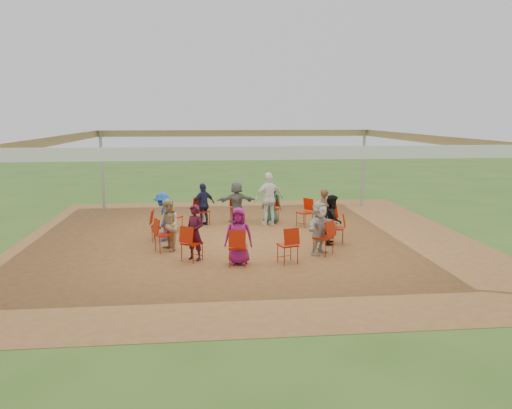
{
  "coord_description": "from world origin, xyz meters",
  "views": [
    {
      "loc": [
        -1.21,
        -13.96,
        3.53
      ],
      "look_at": [
        0.27,
        0.3,
        0.98
      ],
      "focal_mm": 35.0,
      "sensor_mm": 36.0,
      "label": 1
    }
  ],
  "objects": [
    {
      "name": "chair_4",
      "position": [
        -0.17,
        2.52,
        0.45
      ],
      "size": [
        0.45,
        0.47,
        0.9
      ],
      "primitive_type": null,
      "rotation": [
        0.0,
        0.0,
        -3.08
      ],
      "color": "#A31701",
      "rests_on": "ground"
    },
    {
      "name": "chair_1",
      "position": [
        2.48,
        0.47,
        0.45
      ],
      "size": [
        0.51,
        0.49,
        0.9
      ],
      "primitive_type": null,
      "rotation": [
        0.0,
        0.0,
        1.76
      ],
      "color": "#A31701",
      "rests_on": "ground"
    },
    {
      "name": "person_seated_6",
      "position": [
        -2.19,
        -1.0,
        0.7
      ],
      "size": [
        0.63,
        0.77,
        1.38
      ],
      "primitive_type": "imported",
      "rotation": [
        0.0,
        0.0,
        -1.14
      ],
      "color": "tan",
      "rests_on": "ground"
    },
    {
      "name": "chair_6",
      "position": [
        -2.17,
        1.3,
        0.45
      ],
      "size": [
        0.59,
        0.59,
        0.9
      ],
      "primitive_type": null,
      "rotation": [
        0.0,
        0.0,
        -2.11
      ],
      "color": "#A31701",
      "rests_on": "ground"
    },
    {
      "name": "person_seated_0",
      "position": [
        2.3,
        -0.7,
        0.7
      ],
      "size": [
        0.57,
        0.76,
        1.38
      ],
      "primitive_type": "imported",
      "rotation": [
        0.0,
        0.0,
        1.27
      ],
      "color": "black",
      "rests_on": "ground"
    },
    {
      "name": "tent",
      "position": [
        0.0,
        0.0,
        2.37
      ],
      "size": [
        10.33,
        10.33,
        3.0
      ],
      "color": "#B2B2B7",
      "rests_on": "ground"
    },
    {
      "name": "chair_8",
      "position": [
        -2.3,
        -1.05,
        0.45
      ],
      "size": [
        0.57,
        0.56,
        0.9
      ],
      "primitive_type": null,
      "rotation": [
        0.0,
        0.0,
        -1.14
      ],
      "color": "#A31701",
      "rests_on": "ground"
    },
    {
      "name": "person_seated_2",
      "position": [
        0.98,
        2.2,
        0.7
      ],
      "size": [
        0.77,
        0.62,
        1.38
      ],
      "primitive_type": "imported",
      "rotation": [
        0.0,
        0.0,
        2.72
      ],
      "color": "#285337",
      "rests_on": "ground"
    },
    {
      "name": "person_seated_1",
      "position": [
        2.37,
        0.45,
        0.7
      ],
      "size": [
        0.42,
        0.56,
        1.38
      ],
      "primitive_type": "imported",
      "rotation": [
        0.0,
        0.0,
        1.76
      ],
      "color": "brown",
      "rests_on": "ground"
    },
    {
      "name": "chair_12",
      "position": [
        1.8,
        -1.78,
        0.45
      ],
      "size": [
        0.61,
        0.61,
        0.9
      ],
      "primitive_type": null,
      "rotation": [
        0.0,
        0.0,
        0.79
      ],
      "color": "#A31701",
      "rests_on": "ground"
    },
    {
      "name": "chair_11",
      "position": [
        0.76,
        -2.41,
        0.45
      ],
      "size": [
        0.53,
        0.55,
        0.9
      ],
      "primitive_type": null,
      "rotation": [
        0.0,
        0.0,
        0.31
      ],
      "color": "#A31701",
      "rests_on": "ground"
    },
    {
      "name": "chair_5",
      "position": [
        -1.32,
        2.16,
        0.45
      ],
      "size": [
        0.59,
        0.59,
        0.9
      ],
      "primitive_type": null,
      "rotation": [
        0.0,
        0.0,
        -2.59
      ],
      "color": "#A31701",
      "rests_on": "ground"
    },
    {
      "name": "chair_10",
      "position": [
        -0.44,
        -2.49,
        0.45
      ],
      "size": [
        0.49,
        0.51,
        0.9
      ],
      "primitive_type": null,
      "rotation": [
        0.0,
        0.0,
        -0.18
      ],
      "color": "#A31701",
      "rests_on": "ground"
    },
    {
      "name": "person_seated_4",
      "position": [
        -1.26,
        2.05,
        0.7
      ],
      "size": [
        0.91,
        0.78,
        1.38
      ],
      "primitive_type": "imported",
      "rotation": [
        0.0,
        0.0,
        -2.59
      ],
      "color": "#1B1D41",
      "rests_on": "ground"
    },
    {
      "name": "chair_3",
      "position": [
        1.03,
        2.31,
        0.45
      ],
      "size": [
        0.56,
        0.57,
        0.9
      ],
      "primitive_type": null,
      "rotation": [
        0.0,
        0.0,
        2.72
      ],
      "color": "#A31701",
      "rests_on": "ground"
    },
    {
      "name": "person_seated_3",
      "position": [
        -0.16,
        2.4,
        0.7
      ],
      "size": [
        1.31,
        0.56,
        1.38
      ],
      "primitive_type": "imported",
      "rotation": [
        0.0,
        0.0,
        -3.08
      ],
      "color": "slate",
      "rests_on": "ground"
    },
    {
      "name": "cable_coil",
      "position": [
        -0.41,
        0.82,
        0.02
      ],
      "size": [
        0.37,
        0.37,
        0.03
      ],
      "rotation": [
        0.0,
        0.0,
        -0.37
      ],
      "color": "black",
      "rests_on": "ground"
    },
    {
      "name": "person_seated_9",
      "position": [
        1.71,
        -1.69,
        0.7
      ],
      "size": [
        1.24,
        1.25,
        1.38
      ],
      "primitive_type": "imported",
      "rotation": [
        0.0,
        0.0,
        0.79
      ],
      "color": "#B6AEA2",
      "rests_on": "ground"
    },
    {
      "name": "standing_person",
      "position": [
        0.86,
        1.83,
        0.87
      ],
      "size": [
        1.13,
        0.8,
        1.74
      ],
      "primitive_type": "imported",
      "rotation": [
        0.0,
        0.0,
        3.45
      ],
      "color": "white",
      "rests_on": "ground"
    },
    {
      "name": "chair_0",
      "position": [
        2.42,
        -0.74,
        0.45
      ],
      "size": [
        0.54,
        0.53,
        0.9
      ],
      "primitive_type": null,
      "rotation": [
        0.0,
        0.0,
        1.27
      ],
      "color": "#A31701",
      "rests_on": "ground"
    },
    {
      "name": "person_seated_5",
      "position": [
        -2.4,
        0.13,
        0.7
      ],
      "size": [
        0.49,
        0.92,
        1.38
      ],
      "primitive_type": "imported",
      "rotation": [
        0.0,
        0.0,
        -1.63
      ],
      "color": "#1640A8",
      "rests_on": "ground"
    },
    {
      "name": "chair_7",
      "position": [
        -2.52,
        0.14,
        0.45
      ],
      "size": [
        0.46,
        0.44,
        0.9
      ],
      "primitive_type": null,
      "rotation": [
        0.0,
        0.0,
        -1.63
      ],
      "color": "#A31701",
      "rests_on": "ground"
    },
    {
      "name": "ground",
      "position": [
        0.0,
        0.0,
        0.0
      ],
      "size": [
        80.0,
        80.0,
        0.0
      ],
      "primitive_type": "plane",
      "color": "#32541A",
      "rests_on": "ground"
    },
    {
      "name": "dirt_patch",
      "position": [
        0.0,
        0.0,
        0.01
      ],
      "size": [
        13.0,
        13.0,
        0.0
      ],
      "primitive_type": "plane",
      "color": "brown",
      "rests_on": "ground"
    },
    {
      "name": "person_seated_8",
      "position": [
        -0.42,
        -2.37,
        0.7
      ],
      "size": [
        0.73,
        0.49,
        1.38
      ],
      "primitive_type": "imported",
      "rotation": [
        0.0,
        0.0,
        -0.18
      ],
      "color": "#84155D",
      "rests_on": "ground"
    },
    {
      "name": "chair_9",
      "position": [
        -1.55,
        -2.0,
        0.45
      ],
      "size": [
        0.6,
        0.61,
        0.9
      ],
      "primitive_type": null,
      "rotation": [
        0.0,
        0.0,
        -0.66
      ],
      "color": "#A31701",
      "rests_on": "ground"
    },
    {
      "name": "person_seated_7",
      "position": [
        -1.48,
        -1.9,
        0.7
      ],
      "size": [
        0.6,
        0.57,
        1.38
      ],
      "primitive_type": "imported",
      "rotation": [
        0.0,
        0.0,
        -0.66
      ],
      "color": "#3B0C1B",
      "rests_on": "ground"
    },
    {
      "name": "chair_2",
      "position": [
        1.98,
        1.57,
        0.45
      ],
      "size": [
        0.61,
        0.6,
        0.9
      ],
      "primitive_type": null,
      "rotation": [
        0.0,
        0.0,
        2.24
      ],
      "color": "#A31701",
      "rests_on": "ground"
    },
    {
      "name": "laptop",
      "position": [
        2.15,
        -0.66,
        0.66
      ],
      "size": [
        0.35,
        0.4,
        0.23
      ],
      "rotation": [
        0.0,
        0.0,
        1.27
      ],
      "color": "#B7B7BC",
      "rests_on": "ground"
    }
  ]
}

